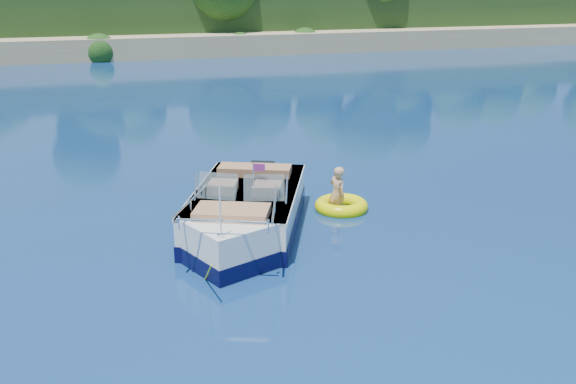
# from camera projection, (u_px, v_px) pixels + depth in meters

# --- Properties ---
(ground) EXTENTS (160.00, 160.00, 0.00)m
(ground) POSITION_uv_depth(u_px,v_px,m) (237.00, 258.00, 12.71)
(ground) COLOR #0A204C
(ground) RESTS_ON ground
(shoreline) EXTENTS (170.00, 59.00, 6.00)m
(shoreline) POSITION_uv_depth(u_px,v_px,m) (93.00, 21.00, 69.81)
(shoreline) COLOR #997D59
(shoreline) RESTS_ON ground
(motorboat) EXTENTS (3.80, 5.76, 2.06)m
(motorboat) POSITION_uv_depth(u_px,v_px,m) (244.00, 217.00, 13.80)
(motorboat) COLOR white
(motorboat) RESTS_ON ground
(tow_tube) EXTENTS (1.49, 1.49, 0.34)m
(tow_tube) POSITION_uv_depth(u_px,v_px,m) (341.00, 206.00, 15.38)
(tow_tube) COLOR #FBF300
(tow_tube) RESTS_ON ground
(boy) EXTENTS (0.56, 0.84, 1.51)m
(boy) POSITION_uv_depth(u_px,v_px,m) (336.00, 210.00, 15.40)
(boy) COLOR tan
(boy) RESTS_ON ground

